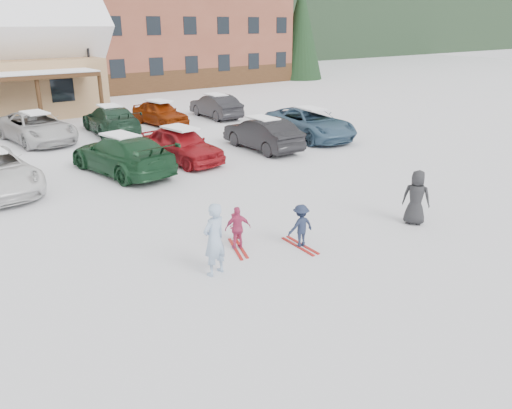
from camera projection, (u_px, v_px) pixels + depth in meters
ground at (270, 252)px, 13.29m from camera, size 160.00×160.00×0.00m
lamp_post at (88, 55)px, 32.87m from camera, size 0.50×0.25×6.67m
conifer_1 at (301, 17)px, 52.13m from camera, size 4.84×4.84×11.22m
conifer_3 at (30, 30)px, 47.76m from camera, size 3.96×3.96×9.18m
conifer_4 at (251, 16)px, 64.76m from camera, size 5.06×5.06×11.73m
adult_skier at (214, 239)px, 11.85m from camera, size 0.74×0.57×1.82m
toddler_red at (234, 227)px, 13.88m from camera, size 0.50×0.47×0.81m
child_navy at (301, 226)px, 13.45m from camera, size 0.81×0.50×1.21m
skis_child_navy at (300, 246)px, 13.65m from camera, size 0.30×1.41×0.03m
child_magenta at (238, 228)px, 13.30m from camera, size 0.76×0.53×1.20m
skis_child_magenta at (238, 248)px, 13.50m from camera, size 0.69×1.38×0.03m
bystander_dark at (416, 197)px, 14.91m from camera, size 0.86×0.97×1.67m
parked_car_3 at (122, 154)px, 20.03m from camera, size 2.95×5.67×1.57m
parked_car_4 at (181, 145)px, 21.66m from camera, size 2.33×4.64×1.52m
parked_car_5 at (262, 134)px, 23.81m from camera, size 1.78×4.68×1.52m
parked_car_6 at (310, 123)px, 26.18m from camera, size 3.23×5.91×1.57m
parked_car_10 at (37, 127)px, 25.30m from camera, size 3.05×5.67×1.51m
parked_car_11 at (111, 120)px, 27.29m from camera, size 2.59×5.39×1.51m
parked_car_12 at (160, 113)px, 29.63m from camera, size 2.16×4.33×1.42m
parked_car_13 at (216, 106)px, 31.84m from camera, size 1.81×4.54×1.47m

